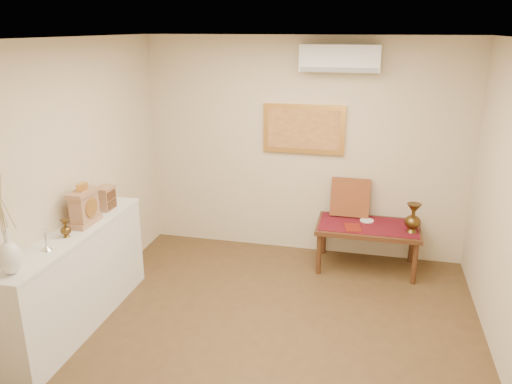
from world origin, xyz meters
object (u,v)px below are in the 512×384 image
(wooden_chest, at_px, (105,198))
(low_table, at_px, (368,230))
(mantel_clock, at_px, (84,207))
(white_vase, at_px, (3,215))
(brass_urn_tall, at_px, (413,215))
(display_ledge, at_px, (78,279))

(wooden_chest, height_order, low_table, wooden_chest)
(mantel_clock, relative_size, wooden_chest, 1.68)
(mantel_clock, bearing_deg, white_vase, -90.09)
(brass_urn_tall, bearing_deg, white_vase, -140.26)
(white_vase, xyz_separation_m, low_table, (2.66, 2.72, -0.98))
(white_vase, bearing_deg, display_ledge, 91.21)
(brass_urn_tall, relative_size, low_table, 0.34)
(wooden_chest, distance_m, low_table, 3.02)
(white_vase, height_order, mantel_clock, white_vase)
(white_vase, height_order, brass_urn_tall, white_vase)
(brass_urn_tall, xyz_separation_m, mantel_clock, (-3.14, -1.57, 0.39))
(white_vase, xyz_separation_m, wooden_chest, (-0.02, 1.46, -0.36))
(brass_urn_tall, bearing_deg, wooden_chest, -159.94)
(display_ledge, relative_size, mantel_clock, 4.93)
(wooden_chest, bearing_deg, brass_urn_tall, 20.06)
(white_vase, bearing_deg, mantel_clock, 89.91)
(brass_urn_tall, bearing_deg, low_table, 168.07)
(display_ledge, bearing_deg, brass_urn_tall, 29.34)
(white_vase, relative_size, low_table, 0.80)
(mantel_clock, bearing_deg, brass_urn_tall, 26.54)
(display_ledge, distance_m, low_table, 3.27)
(mantel_clock, distance_m, wooden_chest, 0.42)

